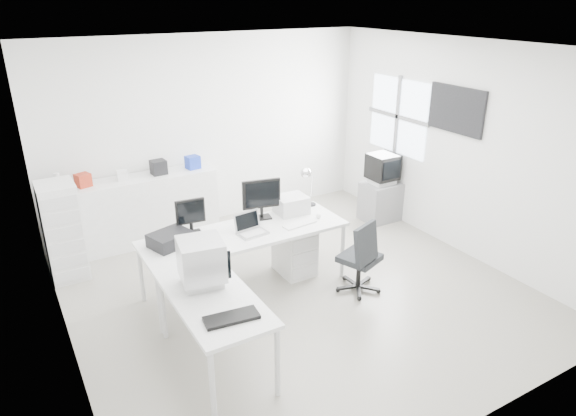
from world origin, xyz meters
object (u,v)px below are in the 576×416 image
tv_cabinet (380,201)px  crt_monitor (202,265)px  filing_cabinet (63,231)px  main_desk (246,260)px  drawer_pedestal (295,251)px  side_desk (216,331)px  sideboard (149,209)px  inkjet_printer (170,239)px  office_chair (360,254)px  lcd_monitor_small (191,217)px  laser_printer (291,204)px  laptop (252,226)px  lcd_monitor_large (261,200)px  crt_tv (383,169)px

tv_cabinet → crt_monitor: bearing=-155.1°
tv_cabinet → filing_cabinet: bearing=172.4°
main_desk → drawer_pedestal: (0.70, 0.05, -0.08)m
side_desk → tv_cabinet: size_ratio=2.33×
main_desk → sideboard: (-0.61, 1.89, 0.11)m
drawer_pedestal → crt_monitor: bearing=-149.9°
main_desk → drawer_pedestal: bearing=4.1°
inkjet_printer → office_chair: (1.99, -0.80, -0.35)m
office_chair → main_desk: bearing=127.7°
lcd_monitor_small → filing_cabinet: size_ratio=0.34×
tv_cabinet → side_desk: bearing=-151.9°
drawer_pedestal → laser_printer: laser_printer is taller
main_desk → laptop: (0.05, -0.10, 0.47)m
drawer_pedestal → office_chair: (0.44, -0.75, 0.17)m
inkjet_printer → lcd_monitor_small: bearing=8.3°
main_desk → lcd_monitor_large: bearing=35.5°
laptop → crt_tv: (2.66, 0.90, -0.02)m
crt_monitor → main_desk: bearing=54.1°
drawer_pedestal → inkjet_printer: size_ratio=1.43×
main_desk → lcd_monitor_small: size_ratio=5.74×
drawer_pedestal → main_desk: bearing=-175.9°
main_desk → crt_tv: crt_tv is taller
lcd_monitor_small → laptop: lcd_monitor_small is taller
lcd_monitor_small → lcd_monitor_large: bearing=5.1°
side_desk → sideboard: 3.00m
inkjet_printer → office_chair: size_ratio=0.44×
sideboard → filing_cabinet: size_ratio=1.57×
filing_cabinet → drawer_pedestal: bearing=-28.5°
drawer_pedestal → filing_cabinet: size_ratio=0.49×
inkjet_printer → filing_cabinet: bearing=107.6°
lcd_monitor_small → drawer_pedestal: bearing=-4.0°
crt_monitor → drawer_pedestal: bearing=39.3°
inkjet_printer → filing_cabinet: filing_cabinet is taller
laptop → laser_printer: 0.77m
lcd_monitor_large → office_chair: size_ratio=0.52×
laser_printer → office_chair: (0.39, -0.92, -0.39)m
inkjet_printer → lcd_monitor_large: 1.22m
lcd_monitor_large → sideboard: lcd_monitor_large is taller
lcd_monitor_large → office_chair: 1.34m
laptop → sideboard: size_ratio=0.16×
side_desk → inkjet_printer: bearing=90.0°
drawer_pedestal → laser_printer: 0.59m
inkjet_printer → laser_printer: laser_printer is taller
drawer_pedestal → laptop: bearing=-167.0°
lcd_monitor_small → laptop: size_ratio=1.36×
filing_cabinet → lcd_monitor_large: bearing=-28.3°
crt_monitor → inkjet_printer: bearing=99.1°
main_desk → inkjet_printer: inkjet_printer is taller
laptop → office_chair: (1.09, -0.60, -0.38)m
side_desk → laser_printer: (1.60, 1.32, 0.48)m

